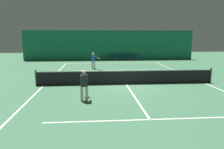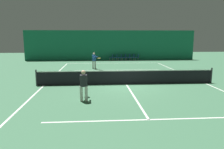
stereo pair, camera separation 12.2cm
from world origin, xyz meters
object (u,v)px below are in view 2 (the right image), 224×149
at_px(player_far, 94,59).
at_px(courtside_chair_0, 112,57).
at_px(tennis_net, 126,77).
at_px(courtside_chair_4, 129,57).
at_px(courtside_chair_6, 137,57).
at_px(courtside_chair_1, 116,57).
at_px(player_near, 84,83).
at_px(courtside_chair_5, 133,57).
at_px(courtside_chair_3, 125,57).
at_px(courtside_chair_2, 120,57).

distance_m(player_far, courtside_chair_0, 7.78).
height_order(tennis_net, courtside_chair_0, tennis_net).
xyz_separation_m(courtside_chair_0, courtside_chair_4, (2.31, 0.00, 0.00)).
height_order(player_far, courtside_chair_4, player_far).
bearing_deg(courtside_chair_6, courtside_chair_1, -90.00).
bearing_deg(courtside_chair_1, courtside_chair_0, -90.00).
bearing_deg(player_near, tennis_net, -38.50).
height_order(courtside_chair_4, courtside_chair_5, same).
bearing_deg(courtside_chair_3, courtside_chair_5, 90.00).
height_order(player_far, courtside_chair_6, player_far).
relative_size(courtside_chair_3, courtside_chair_4, 1.00).
distance_m(tennis_net, player_far, 7.74).
relative_size(courtside_chair_0, courtside_chair_6, 1.00).
bearing_deg(courtside_chair_2, player_near, -11.86).
xyz_separation_m(courtside_chair_4, courtside_chair_5, (0.58, 0.00, 0.00)).
bearing_deg(courtside_chair_0, courtside_chair_4, 90.00).
bearing_deg(courtside_chair_5, tennis_net, -11.27).
bearing_deg(tennis_net, courtside_chair_3, 83.07).
xyz_separation_m(player_far, courtside_chair_4, (4.59, 7.42, -0.45)).
distance_m(courtside_chair_2, courtside_chair_4, 1.15).
height_order(tennis_net, courtside_chair_5, tennis_net).
xyz_separation_m(tennis_net, courtside_chair_0, (0.07, 14.83, -0.03)).
xyz_separation_m(courtside_chair_3, courtside_chair_6, (1.73, 0.00, 0.00)).
relative_size(player_near, courtside_chair_3, 1.87).
distance_m(player_near, courtside_chair_1, 18.80).
xyz_separation_m(courtside_chair_1, courtside_chair_3, (1.15, 0.00, 0.00)).
bearing_deg(courtside_chair_4, courtside_chair_0, -90.00).
relative_size(player_near, courtside_chair_5, 1.87).
xyz_separation_m(courtside_chair_3, courtside_chair_5, (1.15, 0.00, 0.00)).
relative_size(player_far, courtside_chair_3, 1.92).
bearing_deg(courtside_chair_4, courtside_chair_5, 90.00).
distance_m(courtside_chair_2, courtside_chair_6, 2.31).
bearing_deg(courtside_chair_3, tennis_net, -6.93).
bearing_deg(courtside_chair_1, tennis_net, -2.50).
distance_m(courtside_chair_1, courtside_chair_4, 1.73).
bearing_deg(tennis_net, courtside_chair_1, 87.50).
relative_size(courtside_chair_1, courtside_chair_6, 1.00).
relative_size(courtside_chair_1, courtside_chair_5, 1.00).
height_order(courtside_chair_0, courtside_chair_6, same).
relative_size(courtside_chair_1, courtside_chair_4, 1.00).
relative_size(courtside_chair_4, courtside_chair_5, 1.00).
bearing_deg(courtside_chair_5, courtside_chair_6, 90.00).
bearing_deg(courtside_chair_2, courtside_chair_3, 90.00).
relative_size(player_near, courtside_chair_6, 1.87).
xyz_separation_m(player_near, courtside_chair_0, (2.73, 18.50, -0.43)).
height_order(tennis_net, player_far, player_far).
bearing_deg(courtside_chair_6, player_near, -18.51).
xyz_separation_m(courtside_chair_1, courtside_chair_4, (1.73, 0.00, 0.00)).
bearing_deg(courtside_chair_4, player_near, -15.24).
bearing_deg(player_near, courtside_chair_1, -12.71).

